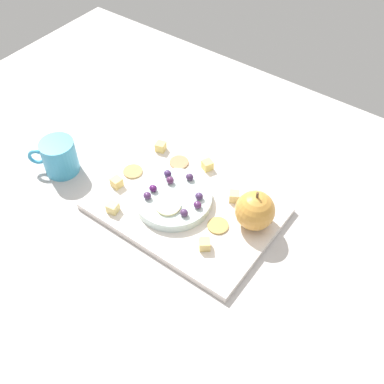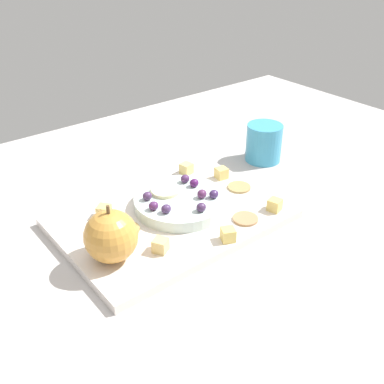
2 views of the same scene
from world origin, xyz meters
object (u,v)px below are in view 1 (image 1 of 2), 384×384
grape_0 (147,196)px  apple_slice_0 (168,206)px  serving_dish (174,199)px  grape_7 (168,174)px  grape_6 (198,205)px  cracker_1 (133,172)px  platter (186,208)px  grape_4 (153,188)px  cheese_cube_2 (205,244)px  cheese_cube_5 (209,166)px  grape_5 (169,181)px  cheese_cube_1 (234,196)px  cracker_0 (179,162)px  grape_2 (199,196)px  cheese_cube_3 (117,182)px  grape_1 (191,178)px  cheese_cube_4 (161,147)px  apple_whole (255,211)px  cracker_2 (218,226)px  cup (59,157)px  cheese_cube_0 (113,208)px  grape_3 (184,213)px

grape_0 → apple_slice_0: 4.88cm
serving_dish → grape_7: size_ratio=9.54×
grape_6 → cracker_1: bearing=-3.5°
platter → grape_4: size_ratio=22.13×
cheese_cube_2 → cheese_cube_5: same height
apple_slice_0 → grape_5: bearing=-53.9°
cheese_cube_1 → cracker_0: (15.68, -1.85, -0.83)cm
grape_2 → grape_4: bearing=23.6°
platter → cheese_cube_3: 15.70cm
cheese_cube_3 → grape_1: (-12.68, -9.05, 1.69)cm
serving_dish → apple_slice_0: 3.32cm
cheese_cube_2 → cracker_1: (24.09, -7.03, -0.83)cm
grape_2 → cheese_cube_1: bearing=-132.4°
serving_dish → cheese_cube_4: same height
grape_0 → cheese_cube_5: bearing=-105.0°
platter → cheese_cube_3: cheese_cube_3 is taller
apple_whole → cracker_2: bearing=42.8°
apple_whole → cheese_cube_5: 17.42cm
cheese_cube_2 → cheese_cube_3: size_ratio=1.00×
cheese_cube_2 → grape_5: bearing=-28.1°
cheese_cube_1 → grape_1: 9.84cm
cheese_cube_3 → grape_6: grape_6 is taller
cheese_cube_5 → cracker_0: size_ratio=0.49×
cup → platter: bearing=-166.6°
cheese_cube_0 → cracker_0: 19.01cm
cracker_1 → grape_0: grape_0 is taller
grape_0 → grape_2: bearing=-144.5°
cheese_cube_5 → apple_slice_0: (-0.62, 15.04, 1.25)cm
cheese_cube_0 → grape_7: 13.49cm
grape_5 → grape_7: size_ratio=1.00×
cheese_cube_5 → grape_5: (3.13, 9.91, 1.72)cm
cheese_cube_2 → apple_slice_0: apple_slice_0 is taller
grape_1 → grape_4: size_ratio=1.00×
platter → grape_3: size_ratio=22.13×
cracker_0 → grape_2: bearing=145.7°
cracker_1 → grape_5: 10.03cm
grape_4 → cheese_cube_4: bearing=-56.9°
cheese_cube_1 → apple_slice_0: apple_slice_0 is taller
apple_whole → cracker_2: 7.95cm
cheese_cube_2 → apple_slice_0: bearing=-13.4°
cheese_cube_4 → cracker_1: bearing=87.3°
cracker_1 → grape_4: bearing=160.6°
apple_whole → cheese_cube_0: apple_whole is taller
cracker_1 → grape_5: size_ratio=2.53×
cheese_cube_4 → grape_1: size_ratio=1.24×
cup → grape_4: bearing=-168.0°
platter → apple_whole: 14.85cm
cracker_0 → cracker_2: (-16.89, 9.56, 0.00)cm
apple_whole → grape_2: apple_whole is taller
cheese_cube_1 → grape_7: (13.99, 4.23, 1.68)cm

